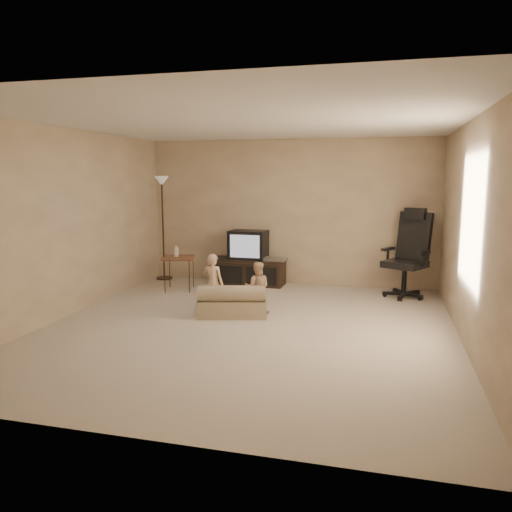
% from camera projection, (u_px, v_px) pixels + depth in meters
% --- Properties ---
extents(floor, '(5.50, 5.50, 0.00)m').
position_uv_depth(floor, '(248.00, 328.00, 6.20)').
color(floor, beige).
rests_on(floor, ground).
extents(room_shell, '(5.50, 5.50, 5.50)m').
position_uv_depth(room_shell, '(247.00, 206.00, 5.96)').
color(room_shell, silver).
rests_on(room_shell, floor).
extents(tv_stand, '(1.33, 0.51, 0.95)m').
position_uv_depth(tv_stand, '(249.00, 262.00, 8.68)').
color(tv_stand, black).
rests_on(tv_stand, floor).
extents(office_chair, '(0.87, 0.88, 1.38)m').
position_uv_depth(office_chair, '(407.00, 265.00, 7.77)').
color(office_chair, black).
rests_on(office_chair, floor).
extents(side_table, '(0.60, 0.60, 0.75)m').
position_uv_depth(side_table, '(179.00, 258.00, 8.22)').
color(side_table, brown).
rests_on(side_table, floor).
extents(floor_lamp, '(0.29, 0.29, 1.87)m').
position_uv_depth(floor_lamp, '(162.00, 205.00, 8.99)').
color(floor_lamp, '#322216').
rests_on(floor_lamp, floor).
extents(child_sofa, '(1.01, 0.72, 0.45)m').
position_uv_depth(child_sofa, '(232.00, 303.00, 6.71)').
color(child_sofa, tan).
rests_on(child_sofa, floor).
extents(toddler_left, '(0.33, 0.26, 0.83)m').
position_uv_depth(toddler_left, '(213.00, 284.00, 6.81)').
color(toddler_left, tan).
rests_on(toddler_left, floor).
extents(toddler_right, '(0.38, 0.25, 0.72)m').
position_uv_depth(toddler_right, '(257.00, 288.00, 6.83)').
color(toddler_right, tan).
rests_on(toddler_right, floor).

